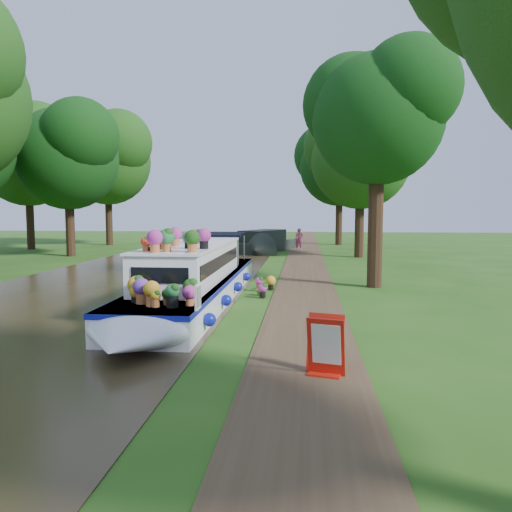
{
  "coord_description": "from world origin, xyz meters",
  "views": [
    {
      "loc": [
        1.16,
        -16.04,
        2.92
      ],
      "look_at": [
        -0.53,
        1.3,
        1.3
      ],
      "focal_mm": 35.0,
      "sensor_mm": 36.0,
      "label": 1
    }
  ],
  "objects_px": {
    "sandwich_board": "(326,348)",
    "pedestrian_pink": "(299,239)",
    "second_boat": "(263,243)",
    "plant_boat": "(193,277)"
  },
  "relations": [
    {
      "from": "sandwich_board",
      "to": "pedestrian_pink",
      "type": "distance_m",
      "value": 26.78
    },
    {
      "from": "pedestrian_pink",
      "to": "second_boat",
      "type": "bearing_deg",
      "value": -158.9
    },
    {
      "from": "plant_boat",
      "to": "second_boat",
      "type": "distance_m",
      "value": 19.85
    },
    {
      "from": "sandwich_board",
      "to": "plant_boat",
      "type": "bearing_deg",
      "value": 136.16
    },
    {
      "from": "sandwich_board",
      "to": "second_boat",
      "type": "bearing_deg",
      "value": 112.11
    },
    {
      "from": "second_boat",
      "to": "pedestrian_pink",
      "type": "height_order",
      "value": "pedestrian_pink"
    },
    {
      "from": "plant_boat",
      "to": "sandwich_board",
      "type": "relative_size",
      "value": 13.0
    },
    {
      "from": "pedestrian_pink",
      "to": "plant_boat",
      "type": "bearing_deg",
      "value": -92.04
    },
    {
      "from": "plant_boat",
      "to": "sandwich_board",
      "type": "bearing_deg",
      "value": -58.74
    },
    {
      "from": "second_boat",
      "to": "pedestrian_pink",
      "type": "xyz_separation_m",
      "value": [
        2.54,
        0.67,
        0.22
      ]
    }
  ]
}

